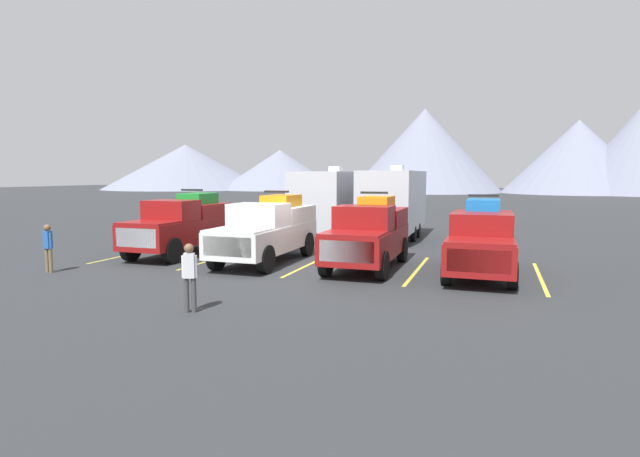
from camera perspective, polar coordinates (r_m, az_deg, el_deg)
name	(u,v)px	position (r m, az deg, el deg)	size (l,w,h in m)	color
ground_plane	(302,268)	(17.73, -2.09, -4.49)	(240.00, 240.00, 0.00)	#2D3033
pickup_truck_a	(182,224)	(21.35, -15.30, 0.45)	(2.14, 5.29, 2.66)	maroon
pickup_truck_b	(268,229)	(19.03, -5.89, -0.05)	(2.16, 5.73, 2.64)	white
pickup_truck_c	(369,233)	(17.78, 5.53, -0.51)	(2.13, 5.29, 2.65)	maroon
pickup_truck_d	(482,239)	(17.46, 17.75, -1.10)	(2.13, 5.68, 2.58)	maroon
lot_stripe_a	(137,253)	(22.46, -19.94, -2.61)	(0.12, 5.50, 0.01)	gold
lot_stripe_b	(218,258)	(20.26, -11.38, -3.27)	(0.12, 5.50, 0.01)	gold
lot_stripe_c	(311,264)	(18.62, -1.01, -3.97)	(0.12, 5.50, 0.01)	gold
lot_stripe_d	(417,270)	(17.68, 10.91, -4.61)	(0.12, 5.50, 0.01)	gold
lot_stripe_e	(540,277)	(17.57, 23.57, -5.08)	(0.12, 5.50, 0.01)	gold
camper_trailer_a	(330,200)	(26.66, 1.18, 3.28)	(2.67, 7.63, 3.71)	silver
camper_trailer_b	(394,200)	(25.98, 8.30, 3.18)	(2.61, 7.96, 3.74)	silver
person_a	(190,273)	(12.31, -14.49, -4.87)	(0.34, 0.27, 1.65)	#3F3F42
person_b	(48,245)	(19.07, -28.32, -1.64)	(0.36, 0.22, 1.61)	#726047
mountain_ridge	(441,158)	(102.57, 13.51, 7.72)	(161.94, 37.92, 16.54)	gray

